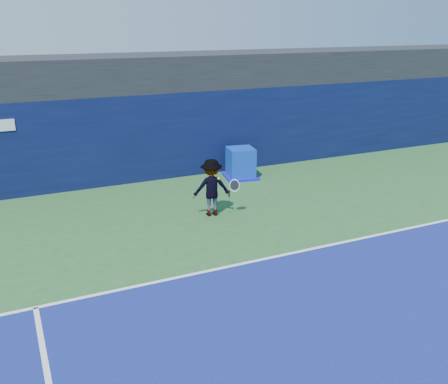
% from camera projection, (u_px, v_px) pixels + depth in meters
% --- Properties ---
extents(ground, '(80.00, 80.00, 0.00)m').
position_uv_depth(ground, '(338.00, 328.00, 9.14)').
color(ground, '#2A5D2B').
rests_on(ground, ground).
extents(baseline, '(24.00, 0.10, 0.01)m').
position_uv_depth(baseline, '(260.00, 260.00, 11.72)').
color(baseline, white).
rests_on(baseline, ground).
extents(stadium_band, '(36.00, 3.00, 1.20)m').
position_uv_depth(stadium_band, '(150.00, 72.00, 17.87)').
color(stadium_band, black).
rests_on(stadium_band, back_wall_assembly).
extents(back_wall_assembly, '(36.00, 1.03, 3.00)m').
position_uv_depth(back_wall_assembly, '(161.00, 135.00, 17.70)').
color(back_wall_assembly, '#0A1139').
rests_on(back_wall_assembly, ground).
extents(equipment_cart, '(1.29, 1.29, 1.08)m').
position_uv_depth(equipment_cart, '(241.00, 164.00, 17.77)').
color(equipment_cart, '#0C2FB2').
rests_on(equipment_cart, ground).
extents(tennis_player, '(1.33, 0.82, 1.66)m').
position_uv_depth(tennis_player, '(211.00, 187.00, 14.21)').
color(tennis_player, white).
rests_on(tennis_player, ground).
extents(tennis_ball, '(0.06, 0.06, 0.06)m').
position_uv_depth(tennis_ball, '(219.00, 178.00, 13.48)').
color(tennis_ball, yellow).
rests_on(tennis_ball, ground).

